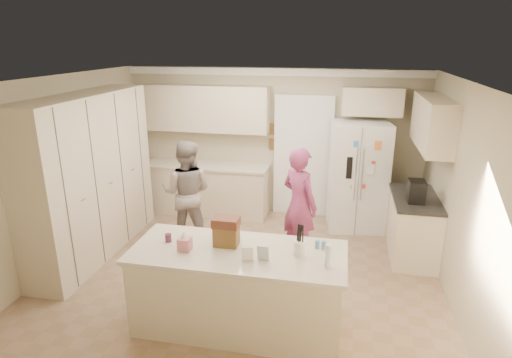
% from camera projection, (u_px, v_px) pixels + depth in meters
% --- Properties ---
extents(floor, '(5.20, 4.60, 0.02)m').
position_uv_depth(floor, '(244.00, 273.00, 5.87)').
color(floor, '#90745C').
rests_on(floor, ground).
extents(ceiling, '(5.20, 4.60, 0.02)m').
position_uv_depth(ceiling, '(242.00, 78.00, 5.06)').
color(ceiling, white).
rests_on(ceiling, wall_back).
extents(wall_back, '(5.20, 0.02, 2.60)m').
position_uv_depth(wall_back, '(273.00, 143.00, 7.61)').
color(wall_back, '#BEB393').
rests_on(wall_back, ground).
extents(wall_front, '(5.20, 0.02, 2.60)m').
position_uv_depth(wall_front, '(175.00, 276.00, 3.31)').
color(wall_front, '#BEB393').
rests_on(wall_front, ground).
extents(wall_left, '(0.02, 4.60, 2.60)m').
position_uv_depth(wall_left, '(61.00, 171.00, 5.96)').
color(wall_left, '#BEB393').
rests_on(wall_left, ground).
extents(wall_right, '(0.02, 4.60, 2.60)m').
position_uv_depth(wall_right, '(461.00, 198.00, 4.97)').
color(wall_right, '#BEB393').
rests_on(wall_right, ground).
extents(crown_back, '(5.20, 0.08, 0.12)m').
position_uv_depth(crown_back, '(273.00, 72.00, 7.19)').
color(crown_back, white).
rests_on(crown_back, wall_back).
extents(pantry_bank, '(0.60, 2.60, 2.35)m').
position_uv_depth(pantry_bank, '(90.00, 177.00, 6.13)').
color(pantry_bank, beige).
rests_on(pantry_bank, floor).
extents(back_base_cab, '(2.20, 0.60, 0.88)m').
position_uv_depth(back_base_cab, '(207.00, 189.00, 7.81)').
color(back_base_cab, beige).
rests_on(back_base_cab, floor).
extents(back_countertop, '(2.24, 0.63, 0.04)m').
position_uv_depth(back_countertop, '(206.00, 165.00, 7.66)').
color(back_countertop, beige).
rests_on(back_countertop, back_base_cab).
extents(back_upper_cab, '(2.20, 0.35, 0.80)m').
position_uv_depth(back_upper_cab, '(206.00, 108.00, 7.48)').
color(back_upper_cab, beige).
rests_on(back_upper_cab, wall_back).
extents(doorway_opening, '(0.90, 0.06, 2.10)m').
position_uv_depth(doorway_opening, '(303.00, 158.00, 7.56)').
color(doorway_opening, black).
rests_on(doorway_opening, floor).
extents(doorway_casing, '(1.02, 0.03, 2.22)m').
position_uv_depth(doorway_casing, '(303.00, 159.00, 7.53)').
color(doorway_casing, white).
rests_on(doorway_casing, floor).
extents(wall_frame_upper, '(0.15, 0.02, 0.20)m').
position_uv_depth(wall_frame_upper, '(274.00, 129.00, 7.50)').
color(wall_frame_upper, brown).
rests_on(wall_frame_upper, wall_back).
extents(wall_frame_lower, '(0.15, 0.02, 0.20)m').
position_uv_depth(wall_frame_lower, '(273.00, 144.00, 7.58)').
color(wall_frame_lower, brown).
rests_on(wall_frame_lower, wall_back).
extents(refrigerator, '(0.99, 0.81, 1.80)m').
position_uv_depth(refrigerator, '(358.00, 177.00, 7.03)').
color(refrigerator, white).
rests_on(refrigerator, floor).
extents(fridge_seam, '(0.02, 0.02, 1.78)m').
position_uv_depth(fridge_seam, '(358.00, 183.00, 6.70)').
color(fridge_seam, gray).
rests_on(fridge_seam, refrigerator).
extents(fridge_dispenser, '(0.22, 0.03, 0.35)m').
position_uv_depth(fridge_dispenser, '(345.00, 167.00, 6.66)').
color(fridge_dispenser, black).
rests_on(fridge_dispenser, refrigerator).
extents(fridge_handle_l, '(0.02, 0.02, 0.85)m').
position_uv_depth(fridge_handle_l, '(356.00, 174.00, 6.65)').
color(fridge_handle_l, silver).
rests_on(fridge_handle_l, refrigerator).
extents(fridge_handle_r, '(0.02, 0.02, 0.85)m').
position_uv_depth(fridge_handle_r, '(362.00, 175.00, 6.63)').
color(fridge_handle_r, silver).
rests_on(fridge_handle_r, refrigerator).
extents(over_fridge_cab, '(0.95, 0.35, 0.45)m').
position_uv_depth(over_fridge_cab, '(372.00, 101.00, 6.88)').
color(over_fridge_cab, beige).
rests_on(over_fridge_cab, wall_back).
extents(right_base_cab, '(0.60, 1.20, 0.88)m').
position_uv_depth(right_base_cab, '(413.00, 228.00, 6.22)').
color(right_base_cab, beige).
rests_on(right_base_cab, floor).
extents(right_countertop, '(0.63, 1.24, 0.04)m').
position_uv_depth(right_countertop, '(416.00, 198.00, 6.08)').
color(right_countertop, '#2D2B28').
rests_on(right_countertop, right_base_cab).
extents(right_upper_cab, '(0.35, 1.50, 0.70)m').
position_uv_depth(right_upper_cab, '(433.00, 123.00, 5.92)').
color(right_upper_cab, beige).
rests_on(right_upper_cab, wall_right).
extents(coffee_maker, '(0.22, 0.28, 0.30)m').
position_uv_depth(coffee_maker, '(416.00, 191.00, 5.85)').
color(coffee_maker, black).
rests_on(coffee_maker, right_countertop).
extents(island_base, '(2.20, 0.90, 0.88)m').
position_uv_depth(island_base, '(238.00, 290.00, 4.67)').
color(island_base, beige).
rests_on(island_base, floor).
extents(island_top, '(2.28, 0.96, 0.05)m').
position_uv_depth(island_top, '(238.00, 253.00, 4.53)').
color(island_top, beige).
rests_on(island_top, island_base).
extents(utensil_crock, '(0.13, 0.13, 0.15)m').
position_uv_depth(utensil_crock, '(300.00, 248.00, 4.42)').
color(utensil_crock, white).
rests_on(utensil_crock, island_top).
extents(tissue_box, '(0.13, 0.13, 0.14)m').
position_uv_depth(tissue_box, '(185.00, 244.00, 4.51)').
color(tissue_box, '#CD7384').
rests_on(tissue_box, island_top).
extents(tissue_plume, '(0.08, 0.08, 0.08)m').
position_uv_depth(tissue_plume, '(184.00, 234.00, 4.47)').
color(tissue_plume, white).
rests_on(tissue_plume, tissue_box).
extents(dollhouse_body, '(0.26, 0.18, 0.22)m').
position_uv_depth(dollhouse_body, '(226.00, 236.00, 4.61)').
color(dollhouse_body, brown).
rests_on(dollhouse_body, island_top).
extents(dollhouse_roof, '(0.28, 0.20, 0.10)m').
position_uv_depth(dollhouse_roof, '(226.00, 222.00, 4.56)').
color(dollhouse_roof, '#592D1E').
rests_on(dollhouse_roof, dollhouse_body).
extents(jam_jar, '(0.07, 0.07, 0.09)m').
position_uv_depth(jam_jar, '(168.00, 238.00, 4.70)').
color(jam_jar, '#59263F').
rests_on(jam_jar, island_top).
extents(greeting_card_a, '(0.12, 0.06, 0.16)m').
position_uv_depth(greeting_card_a, '(247.00, 254.00, 4.28)').
color(greeting_card_a, white).
rests_on(greeting_card_a, island_top).
extents(greeting_card_b, '(0.12, 0.05, 0.16)m').
position_uv_depth(greeting_card_b, '(263.00, 253.00, 4.30)').
color(greeting_card_b, silver).
rests_on(greeting_card_b, island_top).
extents(water_bottle, '(0.07, 0.07, 0.24)m').
position_uv_depth(water_bottle, '(329.00, 256.00, 4.16)').
color(water_bottle, silver).
rests_on(water_bottle, island_top).
extents(shaker_salt, '(0.05, 0.05, 0.09)m').
position_uv_depth(shaker_salt, '(317.00, 244.00, 4.55)').
color(shaker_salt, '#4E7FB2').
rests_on(shaker_salt, island_top).
extents(shaker_pepper, '(0.05, 0.05, 0.09)m').
position_uv_depth(shaker_pepper, '(324.00, 245.00, 4.54)').
color(shaker_pepper, '#4E7FB2').
rests_on(shaker_pepper, island_top).
extents(teen_boy, '(0.83, 0.67, 1.64)m').
position_uv_depth(teen_boy, '(187.00, 192.00, 6.54)').
color(teen_boy, gray).
rests_on(teen_boy, floor).
extents(teen_girl, '(0.72, 0.68, 1.66)m').
position_uv_depth(teen_girl, '(299.00, 204.00, 6.05)').
color(teen_girl, '#AA447A').
rests_on(teen_girl, floor).
extents(fridge_magnets, '(0.76, 0.02, 1.44)m').
position_uv_depth(fridge_magnets, '(358.00, 184.00, 6.70)').
color(fridge_magnets, tan).
rests_on(fridge_magnets, refrigerator).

